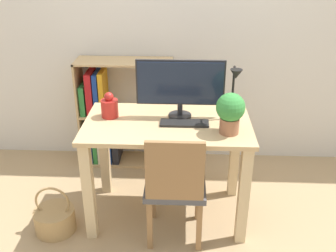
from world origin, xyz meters
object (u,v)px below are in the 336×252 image
potted_plant (230,111)px  basket (55,219)px  desk_lamp (234,89)px  chair (175,185)px  vase (110,107)px  bookshelf (109,119)px  keyboard (184,123)px  monitor (180,85)px

potted_plant → basket: 1.45m
desk_lamp → chair: bearing=-140.3°
vase → chair: 0.70m
desk_lamp → basket: 1.54m
potted_plant → basket: size_ratio=0.74×
vase → bookshelf: 0.82m
keyboard → chair: chair is taller
monitor → potted_plant: monitor is taller
keyboard → bookshelf: bearing=130.4°
monitor → keyboard: bearing=-75.6°
basket → chair: bearing=-3.4°
desk_lamp → potted_plant: desk_lamp is taller
vase → basket: (-0.38, -0.30, -0.74)m
monitor → desk_lamp: (0.35, -0.07, -0.00)m
basket → keyboard: bearing=12.6°
keyboard → desk_lamp: 0.40m
monitor → chair: 0.67m
desk_lamp → potted_plant: bearing=-101.7°
monitor → desk_lamp: size_ratio=1.58×
potted_plant → basket: bearing=-175.8°
monitor → bookshelf: size_ratio=0.62×
potted_plant → chair: 0.59m
monitor → chair: monitor is taller
potted_plant → chair: size_ratio=0.33×
chair → bookshelf: size_ratio=0.85×
vase → basket: bearing=-141.7°
keyboard → bookshelf: (-0.67, 0.79, -0.35)m
monitor → vase: (-0.49, -0.03, -0.16)m
vase → basket: size_ratio=0.50×
monitor → basket: monitor is taller
desk_lamp → bookshelf: (-1.00, 0.73, -0.57)m
monitor → bookshelf: 1.09m
keyboard → desk_lamp: (0.32, 0.06, 0.22)m
keyboard → basket: size_ratio=0.90×
vase → bookshelf: bookshelf is taller
vase → potted_plant: 0.84m
monitor → potted_plant: size_ratio=2.23×
bookshelf → basket: bearing=-103.1°
keyboard → potted_plant: (0.29, -0.11, 0.14)m
keyboard → chair: (-0.05, -0.25, -0.32)m
chair → potted_plant: bearing=21.1°
bookshelf → monitor: bearing=-45.9°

